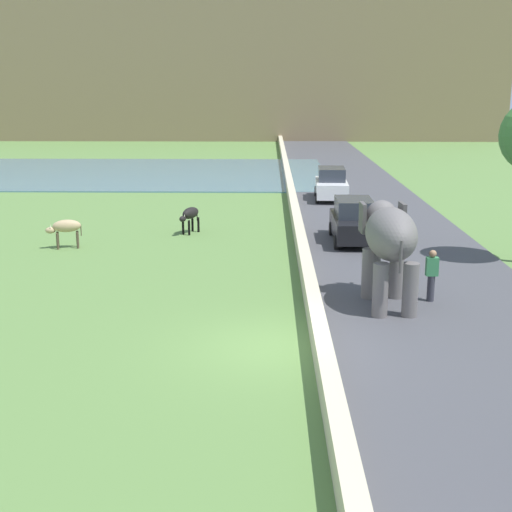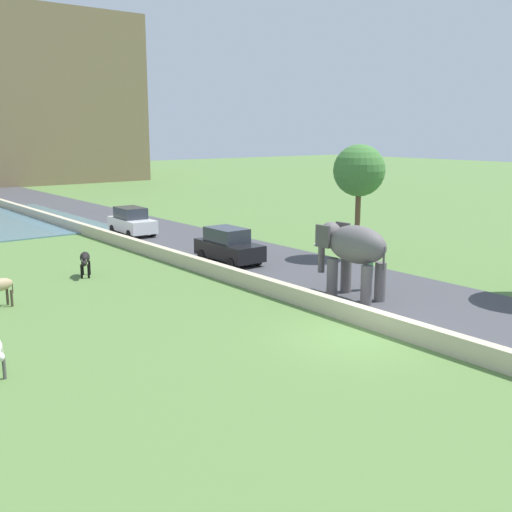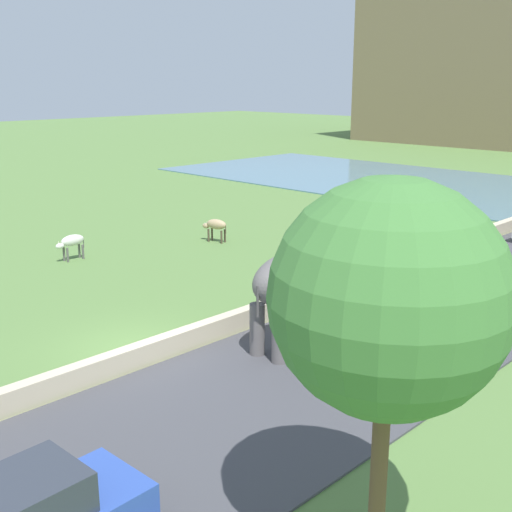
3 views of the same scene
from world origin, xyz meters
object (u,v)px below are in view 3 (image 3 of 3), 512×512
elephant (293,284)px  cow_black (326,231)px  person_beside_elephant (337,330)px  cow_tan (216,225)px  car_black (439,265)px  cow_white (72,242)px

elephant → cow_black: (-6.91, 10.13, -1.20)m
person_beside_elephant → cow_tan: (-12.92, 6.93, -0.04)m
elephant → cow_tan: elephant is taller
elephant → cow_black: size_ratio=2.51×
elephant → car_black: elephant is taller
person_beside_elephant → car_black: size_ratio=0.41×
car_black → elephant: bearing=-90.1°
person_beside_elephant → car_black: car_black is taller
cow_white → cow_tan: 7.05m
elephant → cow_tan: size_ratio=2.45×
elephant → person_beside_elephant: size_ratio=2.14×
car_black → cow_black: size_ratio=2.88×
car_black → cow_black: 7.11m
person_beside_elephant → elephant: bearing=-165.8°
cow_tan → cow_white: bearing=-106.5°
elephant → cow_white: (-13.55, 0.51, -1.20)m
car_black → cow_tan: 11.62m
cow_tan → cow_black: size_ratio=1.02×
cow_tan → person_beside_elephant: bearing=-28.2°
cow_white → car_black: bearing=30.4°
person_beside_elephant → cow_white: (-14.93, 0.17, -0.04)m
elephant → car_black: (0.01, 8.47, -1.14)m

